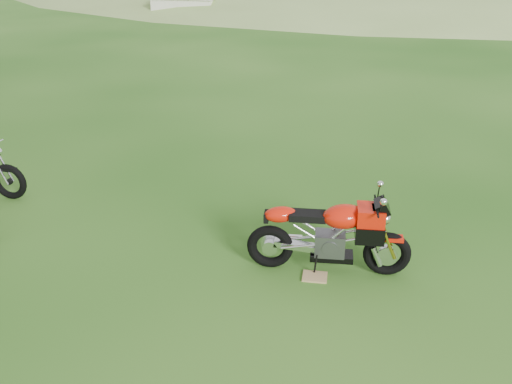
{
  "coord_description": "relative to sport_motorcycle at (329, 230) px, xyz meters",
  "views": [
    {
      "loc": [
        -0.9,
        -5.52,
        3.55
      ],
      "look_at": [
        0.01,
        0.4,
        0.79
      ],
      "focal_mm": 40.0,
      "sensor_mm": 36.0,
      "label": 1
    }
  ],
  "objects": [
    {
      "name": "sport_motorcycle",
      "position": [
        0.0,
        0.0,
        0.0
      ],
      "size": [
        1.81,
        0.9,
        1.05
      ],
      "primitive_type": null,
      "rotation": [
        0.0,
        0.0,
        -0.27
      ],
      "color": "red",
      "rests_on": "ground"
    },
    {
      "name": "plywood_board",
      "position": [
        -0.17,
        -0.13,
        -0.51
      ],
      "size": [
        0.33,
        0.3,
        0.02
      ],
      "primitive_type": "cube",
      "rotation": [
        0.0,
        0.0,
        -0.32
      ],
      "color": "tan",
      "rests_on": "ground"
    },
    {
      "name": "ground",
      "position": [
        -0.75,
        0.14,
        -0.53
      ],
      "size": [
        120.0,
        120.0,
        0.0
      ],
      "primitive_type": "plane",
      "color": "#17490F",
      "rests_on": "ground"
    }
  ]
}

